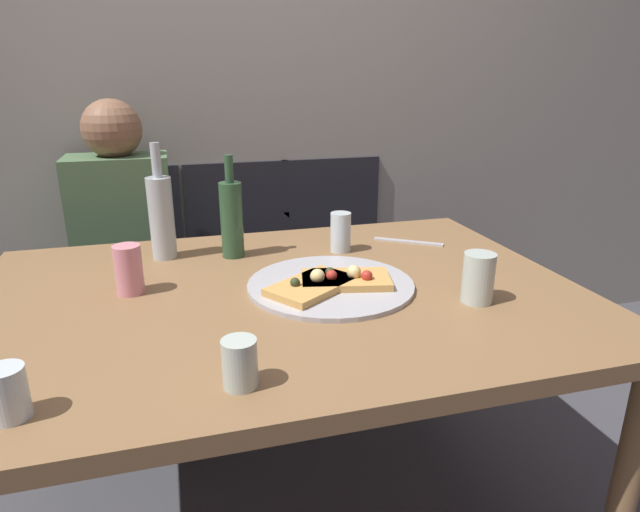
{
  "coord_description": "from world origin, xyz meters",
  "views": [
    {
      "loc": [
        -0.24,
        -1.22,
        1.26
      ],
      "look_at": [
        0.13,
        0.09,
        0.79
      ],
      "focal_mm": 30.29,
      "sensor_mm": 36.0,
      "label": 1
    }
  ],
  "objects_px": {
    "chair_middle": "(244,259)",
    "chair_right": "(338,250)",
    "pizza_slice_extra": "(347,279)",
    "tumbler_far": "(478,278)",
    "table_knife": "(408,242)",
    "wine_glass": "(341,232)",
    "short_glass": "(240,363)",
    "guest_in_sweater": "(124,250)",
    "pizza_slice_last": "(313,285)",
    "tumbler_near": "(7,393)",
    "pizza_tray": "(331,285)",
    "wine_bottle": "(232,218)",
    "soda_can": "(129,270)",
    "dining_table": "(281,317)",
    "chair_left": "(130,269)",
    "beer_bottle": "(161,215)"
  },
  "relations": [
    {
      "from": "dining_table",
      "to": "table_knife",
      "type": "distance_m",
      "value": 0.56
    },
    {
      "from": "wine_glass",
      "to": "pizza_tray",
      "type": "bearing_deg",
      "value": -112.46
    },
    {
      "from": "pizza_tray",
      "to": "wine_bottle",
      "type": "xyz_separation_m",
      "value": [
        -0.21,
        0.31,
        0.11
      ]
    },
    {
      "from": "wine_glass",
      "to": "chair_right",
      "type": "xyz_separation_m",
      "value": [
        0.2,
        0.67,
        -0.29
      ]
    },
    {
      "from": "tumbler_near",
      "to": "chair_right",
      "type": "bearing_deg",
      "value": 54.18
    },
    {
      "from": "pizza_slice_extra",
      "to": "wine_glass",
      "type": "distance_m",
      "value": 0.29
    },
    {
      "from": "soda_can",
      "to": "chair_left",
      "type": "xyz_separation_m",
      "value": [
        -0.07,
        0.84,
        -0.29
      ]
    },
    {
      "from": "table_knife",
      "to": "short_glass",
      "type": "bearing_deg",
      "value": 82.0
    },
    {
      "from": "table_knife",
      "to": "beer_bottle",
      "type": "bearing_deg",
      "value": 29.93
    },
    {
      "from": "short_glass",
      "to": "pizza_tray",
      "type": "bearing_deg",
      "value": 54.45
    },
    {
      "from": "tumbler_near",
      "to": "short_glass",
      "type": "xyz_separation_m",
      "value": [
        0.36,
        -0.01,
        0.0
      ]
    },
    {
      "from": "dining_table",
      "to": "wine_glass",
      "type": "bearing_deg",
      "value": 47.4
    },
    {
      "from": "pizza_tray",
      "to": "guest_in_sweater",
      "type": "bearing_deg",
      "value": 125.22
    },
    {
      "from": "short_glass",
      "to": "table_knife",
      "type": "relative_size",
      "value": 0.4
    },
    {
      "from": "chair_middle",
      "to": "chair_right",
      "type": "bearing_deg",
      "value": -180.0
    },
    {
      "from": "tumbler_far",
      "to": "chair_left",
      "type": "bearing_deg",
      "value": 127.7
    },
    {
      "from": "pizza_slice_last",
      "to": "soda_can",
      "type": "xyz_separation_m",
      "value": [
        -0.43,
        0.13,
        0.04
      ]
    },
    {
      "from": "tumbler_near",
      "to": "chair_right",
      "type": "distance_m",
      "value": 1.65
    },
    {
      "from": "pizza_slice_extra",
      "to": "soda_can",
      "type": "relative_size",
      "value": 1.99
    },
    {
      "from": "chair_middle",
      "to": "tumbler_near",
      "type": "bearing_deg",
      "value": 67.79
    },
    {
      "from": "dining_table",
      "to": "wine_glass",
      "type": "height_order",
      "value": "wine_glass"
    },
    {
      "from": "pizza_tray",
      "to": "chair_middle",
      "type": "xyz_separation_m",
      "value": [
        -0.1,
        0.93,
        -0.23
      ]
    },
    {
      "from": "beer_bottle",
      "to": "soda_can",
      "type": "bearing_deg",
      "value": -107.92
    },
    {
      "from": "pizza_slice_extra",
      "to": "chair_middle",
      "type": "distance_m",
      "value": 0.99
    },
    {
      "from": "wine_bottle",
      "to": "tumbler_near",
      "type": "distance_m",
      "value": 0.82
    },
    {
      "from": "tumbler_near",
      "to": "guest_in_sweater",
      "type": "relative_size",
      "value": 0.07
    },
    {
      "from": "chair_left",
      "to": "wine_bottle",
      "type": "bearing_deg",
      "value": 118.98
    },
    {
      "from": "pizza_slice_extra",
      "to": "chair_right",
      "type": "relative_size",
      "value": 0.27
    },
    {
      "from": "chair_left",
      "to": "tumbler_far",
      "type": "bearing_deg",
      "value": 127.7
    },
    {
      "from": "tumbler_near",
      "to": "table_knife",
      "type": "xyz_separation_m",
      "value": [
        0.98,
        0.68,
        -0.04
      ]
    },
    {
      "from": "dining_table",
      "to": "pizza_slice_last",
      "type": "height_order",
      "value": "pizza_slice_last"
    },
    {
      "from": "wine_glass",
      "to": "pizza_slice_last",
      "type": "bearing_deg",
      "value": -118.96
    },
    {
      "from": "wine_bottle",
      "to": "short_glass",
      "type": "relative_size",
      "value": 3.39
    },
    {
      "from": "wine_bottle",
      "to": "tumbler_near",
      "type": "height_order",
      "value": "wine_bottle"
    },
    {
      "from": "soda_can",
      "to": "wine_glass",
      "type": "bearing_deg",
      "value": 16.23
    },
    {
      "from": "tumbler_far",
      "to": "table_knife",
      "type": "bearing_deg",
      "value": 85.26
    },
    {
      "from": "beer_bottle",
      "to": "short_glass",
      "type": "distance_m",
      "value": 0.76
    },
    {
      "from": "tumbler_far",
      "to": "chair_right",
      "type": "relative_size",
      "value": 0.13
    },
    {
      "from": "beer_bottle",
      "to": "guest_in_sweater",
      "type": "bearing_deg",
      "value": 109.4
    },
    {
      "from": "pizza_slice_extra",
      "to": "chair_middle",
      "type": "relative_size",
      "value": 0.27
    },
    {
      "from": "pizza_tray",
      "to": "chair_middle",
      "type": "relative_size",
      "value": 0.47
    },
    {
      "from": "pizza_slice_last",
      "to": "chair_middle",
      "type": "bearing_deg",
      "value": 92.75
    },
    {
      "from": "short_glass",
      "to": "chair_middle",
      "type": "height_order",
      "value": "chair_middle"
    },
    {
      "from": "short_glass",
      "to": "guest_in_sweater",
      "type": "distance_m",
      "value": 1.21
    },
    {
      "from": "dining_table",
      "to": "chair_left",
      "type": "distance_m",
      "value": 1.03
    },
    {
      "from": "beer_bottle",
      "to": "chair_left",
      "type": "height_order",
      "value": "beer_bottle"
    },
    {
      "from": "soda_can",
      "to": "table_knife",
      "type": "bearing_deg",
      "value": 13.27
    },
    {
      "from": "short_glass",
      "to": "chair_middle",
      "type": "xyz_separation_m",
      "value": [
        0.18,
        1.33,
        -0.27
      ]
    },
    {
      "from": "tumbler_near",
      "to": "soda_can",
      "type": "height_order",
      "value": "soda_can"
    },
    {
      "from": "pizza_tray",
      "to": "pizza_slice_extra",
      "type": "height_order",
      "value": "pizza_slice_extra"
    }
  ]
}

